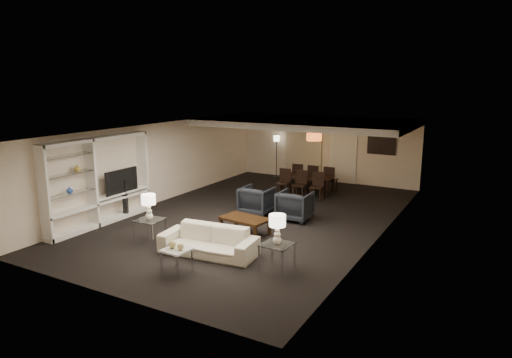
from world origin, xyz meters
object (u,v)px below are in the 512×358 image
object	(u,v)px
side_table_left	(150,231)
chair_fm	(315,177)
armchair_right	(295,206)
chair_fl	(299,175)
chair_fr	(331,179)
floor_lamp	(276,156)
coffee_table	(245,226)
side_table_right	(277,257)
chair_nl	(283,182)
chair_nr	(317,186)
table_lamp_left	(149,207)
marble_table	(177,261)
television	(119,181)
floor_speaker	(125,198)
armchair_left	(257,200)
table_lamp_right	(277,229)
chair_nm	(300,184)
sofa	(208,241)
vase_blue	(70,190)
vase_amber	(77,168)
pendant_light	(314,137)
dining_table	(307,185)

from	to	relation	value
side_table_left	chair_fm	xyz separation A→B (m)	(1.43, 6.91, 0.17)
armchair_right	chair_fm	distance (m)	3.72
chair_fl	chair_fr	world-z (taller)	same
chair_fr	floor_lamp	distance (m)	3.08
coffee_table	side_table_right	xyz separation A→B (m)	(1.70, -1.60, 0.06)
chair_nl	chair_nr	distance (m)	1.20
table_lamp_left	marble_table	size ratio (longest dim) A/B	1.24
television	chair_fm	xyz separation A→B (m)	(3.48, 5.84, -0.63)
chair_nr	chair_fm	bearing A→B (deg)	108.25
floor_speaker	chair_nl	world-z (taller)	floor_speaker
armchair_left	table_lamp_right	distance (m)	4.05
coffee_table	floor_lamp	bearing A→B (deg)	110.22
chair_nr	floor_lamp	world-z (taller)	floor_lamp
armchair_right	chair_fl	xyz separation A→B (m)	(-1.47, 3.61, 0.04)
floor_lamp	floor_speaker	bearing A→B (deg)	-99.98
floor_speaker	chair_nl	size ratio (longest dim) A/B	1.23
chair_nl	chair_fr	size ratio (longest dim) A/B	1.00
chair_nm	floor_lamp	distance (m)	3.40
television	floor_lamp	world-z (taller)	floor_lamp
sofa	chair_fm	world-z (taller)	chair_fm
television	chair_fr	bearing A→B (deg)	-34.91
side_table_right	vase_blue	size ratio (longest dim) A/B	3.49
armchair_left	table_lamp_left	size ratio (longest dim) A/B	1.44
table_lamp_left	chair_fr	distance (m)	7.21
side_table_left	chair_fr	size ratio (longest dim) A/B	0.66
coffee_table	chair_nr	distance (m)	4.03
coffee_table	television	distance (m)	3.89
vase_blue	side_table_left	bearing A→B (deg)	14.18
armchair_right	side_table_left	world-z (taller)	armchair_right
table_lamp_right	chair_nm	bearing A→B (deg)	109.39
side_table_left	television	distance (m)	2.45
vase_blue	floor_lamp	size ratio (longest dim) A/B	0.10
armchair_right	table_lamp_left	world-z (taller)	table_lamp_left
table_lamp_right	armchair_right	bearing A→B (deg)	108.43
table_lamp_right	chair_fr	size ratio (longest dim) A/B	0.69
vase_amber	chair_fr	bearing A→B (deg)	60.14
pendant_light	chair_fl	xyz separation A→B (m)	(-0.70, 0.40, -1.47)
sofa	vase_amber	distance (m)	4.02
dining_table	chair_nm	distance (m)	0.67
floor_speaker	vase_blue	bearing A→B (deg)	-115.23
chair_nm	chair_fl	size ratio (longest dim) A/B	1.00
coffee_table	television	size ratio (longest dim) A/B	1.04
side_table_left	floor_speaker	distance (m)	2.32
armchair_left	vase_blue	xyz separation A→B (m)	(-3.18, -3.83, 0.74)
marble_table	table_lamp_right	bearing A→B (deg)	32.91
chair_nl	chair_fl	xyz separation A→B (m)	(0.00, 1.30, 0.00)
coffee_table	floor_lamp	xyz separation A→B (m)	(-2.44, 6.61, 0.62)
coffee_table	armchair_left	bearing A→B (deg)	109.44
marble_table	chair_fm	size ratio (longest dim) A/B	0.55
table_lamp_right	vase_blue	size ratio (longest dim) A/B	3.61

